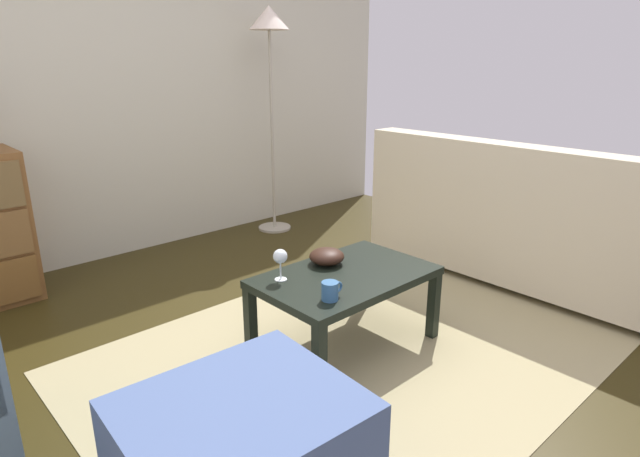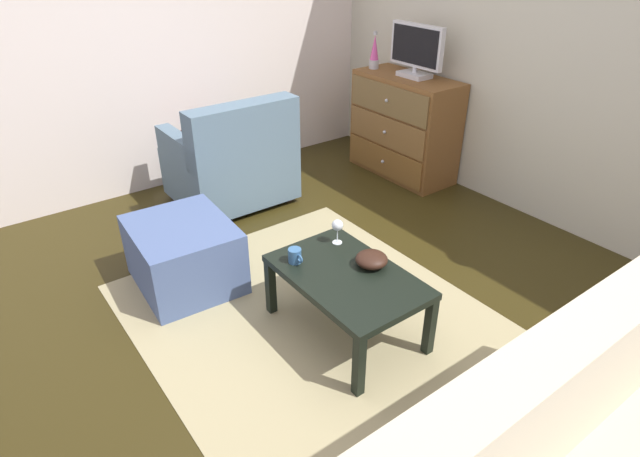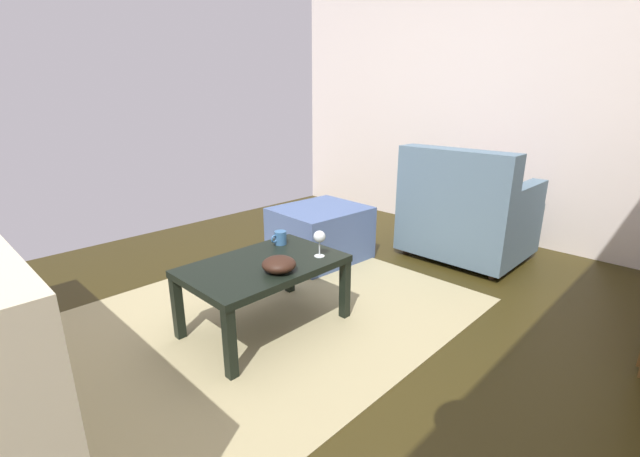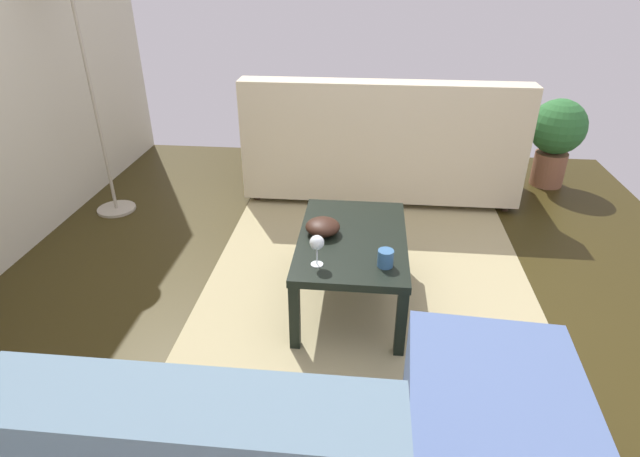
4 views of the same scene
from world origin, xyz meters
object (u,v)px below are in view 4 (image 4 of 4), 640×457
(ottoman, at_px, (489,427))
(couch_large, at_px, (380,149))
(wine_glass, at_px, (317,244))
(coffee_table, at_px, (352,245))
(bowl_decorative, at_px, (323,227))
(potted_plant, at_px, (556,135))
(mug, at_px, (385,258))

(ottoman, bearing_deg, couch_large, 8.57)
(wine_glass, relative_size, couch_large, 0.08)
(coffee_table, height_order, wine_glass, wine_glass)
(bowl_decorative, relative_size, ottoman, 0.26)
(wine_glass, height_order, bowl_decorative, wine_glass)
(wine_glass, height_order, ottoman, wine_glass)
(potted_plant, bearing_deg, ottoman, 159.92)
(coffee_table, height_order, potted_plant, potted_plant)
(wine_glass, distance_m, mug, 0.33)
(mug, distance_m, couch_large, 1.80)
(mug, xyz_separation_m, potted_plant, (2.07, -1.40, -0.02))
(wine_glass, bearing_deg, coffee_table, -28.58)
(wine_glass, relative_size, bowl_decorative, 0.86)
(wine_glass, bearing_deg, potted_plant, -39.52)
(couch_large, xyz_separation_m, potted_plant, (0.27, -1.41, 0.08))
(coffee_table, height_order, mug, mug)
(couch_large, distance_m, ottoman, 2.57)
(wine_glass, height_order, potted_plant, potted_plant)
(wine_glass, height_order, mug, wine_glass)
(coffee_table, distance_m, potted_plant, 2.39)
(wine_glass, relative_size, ottoman, 0.22)
(mug, relative_size, couch_large, 0.05)
(bowl_decorative, distance_m, couch_large, 1.55)
(potted_plant, bearing_deg, couch_large, 100.81)
(bowl_decorative, distance_m, potted_plant, 2.48)
(coffee_table, height_order, bowl_decorative, bowl_decorative)
(coffee_table, height_order, ottoman, ottoman)
(bowl_decorative, xyz_separation_m, couch_large, (1.51, -0.32, -0.09))
(coffee_table, bearing_deg, couch_large, -5.86)
(wine_glass, distance_m, bowl_decorative, 0.32)
(couch_large, height_order, potted_plant, couch_large)
(couch_large, bearing_deg, wine_glass, 170.20)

